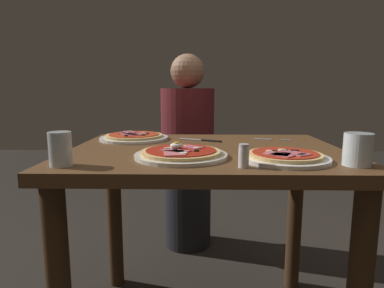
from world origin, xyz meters
TOP-DOWN VIEW (x-y plane):
  - dining_table at (0.00, 0.00)m, footprint 1.00×0.76m
  - pizza_foreground at (-0.09, -0.16)m, footprint 0.30×0.30m
  - pizza_across_left at (-0.31, 0.21)m, footprint 0.30×0.30m
  - pizza_across_right at (0.24, -0.20)m, footprint 0.27×0.27m
  - water_glass_near at (-0.42, -0.29)m, footprint 0.06×0.06m
  - water_glass_far at (0.43, -0.27)m, footprint 0.08×0.08m
  - fork at (0.28, 0.21)m, footprint 0.16×0.05m
  - knife at (-0.01, 0.18)m, footprint 0.18×0.10m
  - salt_shaker at (0.10, -0.30)m, footprint 0.03×0.03m
  - diner_person at (-0.10, 0.77)m, footprint 0.32×0.32m

SIDE VIEW (x-z plane):
  - diner_person at x=-0.10m, z-range -0.03..1.15m
  - dining_table at x=0.00m, z-range 0.24..1.00m
  - fork at x=0.28m, z-range 0.76..0.76m
  - knife at x=-0.01m, z-range 0.76..0.76m
  - pizza_across_left at x=-0.31m, z-range 0.75..0.78m
  - pizza_across_right at x=0.24m, z-range 0.75..0.78m
  - pizza_foreground at x=-0.09m, z-range 0.75..0.79m
  - salt_shaker at x=0.10m, z-range 0.76..0.82m
  - water_glass_far at x=0.43m, z-range 0.75..0.84m
  - water_glass_near at x=-0.42m, z-range 0.75..0.85m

